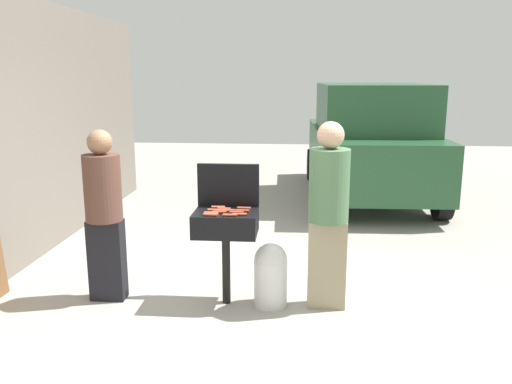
% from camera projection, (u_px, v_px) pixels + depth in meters
% --- Properties ---
extents(ground_plane, '(24.00, 24.00, 0.00)m').
position_uv_depth(ground_plane, '(244.00, 302.00, 5.17)').
color(ground_plane, '#9E998E').
extents(house_wall_side, '(0.24, 8.00, 3.07)m').
position_uv_depth(house_wall_side, '(14.00, 132.00, 6.02)').
color(house_wall_side, slate).
rests_on(house_wall_side, ground).
extents(bbq_grill, '(0.60, 0.44, 0.92)m').
position_uv_depth(bbq_grill, '(226.00, 226.00, 5.00)').
color(bbq_grill, black).
rests_on(bbq_grill, ground).
extents(grill_lid_open, '(0.60, 0.05, 0.42)m').
position_uv_depth(grill_lid_open, '(228.00, 185.00, 5.14)').
color(grill_lid_open, black).
rests_on(grill_lid_open, bbq_grill).
extents(hot_dog_0, '(0.13, 0.04, 0.03)m').
position_uv_depth(hot_dog_0, '(219.00, 212.00, 4.91)').
color(hot_dog_0, '#AD4228').
rests_on(hot_dog_0, bbq_grill).
extents(hot_dog_1, '(0.13, 0.04, 0.03)m').
position_uv_depth(hot_dog_1, '(228.00, 210.00, 4.98)').
color(hot_dog_1, '#B74C33').
rests_on(hot_dog_1, bbq_grill).
extents(hot_dog_2, '(0.13, 0.04, 0.03)m').
position_uv_depth(hot_dog_2, '(240.00, 214.00, 4.83)').
color(hot_dog_2, '#B74C33').
rests_on(hot_dog_2, bbq_grill).
extents(hot_dog_3, '(0.13, 0.03, 0.03)m').
position_uv_depth(hot_dog_3, '(218.00, 207.00, 5.09)').
color(hot_dog_3, '#C6593D').
rests_on(hot_dog_3, bbq_grill).
extents(hot_dog_4, '(0.13, 0.03, 0.03)m').
position_uv_depth(hot_dog_4, '(211.00, 214.00, 4.84)').
color(hot_dog_4, '#C6593D').
rests_on(hot_dog_4, bbq_grill).
extents(hot_dog_5, '(0.13, 0.03, 0.03)m').
position_uv_depth(hot_dog_5, '(230.00, 215.00, 4.81)').
color(hot_dog_5, '#B74C33').
rests_on(hot_dog_5, bbq_grill).
extents(hot_dog_6, '(0.13, 0.03, 0.03)m').
position_uv_depth(hot_dog_6, '(215.00, 210.00, 4.99)').
color(hot_dog_6, '#C6593D').
rests_on(hot_dog_6, bbq_grill).
extents(hot_dog_7, '(0.13, 0.04, 0.03)m').
position_uv_depth(hot_dog_7, '(224.00, 209.00, 5.03)').
color(hot_dog_7, '#B74C33').
rests_on(hot_dog_7, bbq_grill).
extents(hot_dog_8, '(0.13, 0.03, 0.03)m').
position_uv_depth(hot_dog_8, '(211.00, 213.00, 4.88)').
color(hot_dog_8, '#B74C33').
rests_on(hot_dog_8, bbq_grill).
extents(hot_dog_9, '(0.13, 0.03, 0.03)m').
position_uv_depth(hot_dog_9, '(244.00, 208.00, 5.05)').
color(hot_dog_9, '#B74C33').
rests_on(hot_dog_9, bbq_grill).
extents(hot_dog_10, '(0.13, 0.04, 0.03)m').
position_uv_depth(hot_dog_10, '(210.00, 215.00, 4.81)').
color(hot_dog_10, '#B74C33').
rests_on(hot_dog_10, bbq_grill).
extents(hot_dog_11, '(0.13, 0.03, 0.03)m').
position_uv_depth(hot_dog_11, '(221.00, 211.00, 4.95)').
color(hot_dog_11, '#AD4228').
rests_on(hot_dog_11, bbq_grill).
extents(hot_dog_12, '(0.13, 0.03, 0.03)m').
position_uv_depth(hot_dog_12, '(242.00, 211.00, 4.96)').
color(hot_dog_12, '#AD4228').
rests_on(hot_dog_12, bbq_grill).
extents(hot_dog_13, '(0.13, 0.03, 0.03)m').
position_uv_depth(hot_dog_13, '(237.00, 212.00, 4.90)').
color(hot_dog_13, '#AD4228').
rests_on(hot_dog_13, bbq_grill).
extents(propane_tank, '(0.32, 0.32, 0.62)m').
position_uv_depth(propane_tank, '(271.00, 273.00, 5.05)').
color(propane_tank, silver).
rests_on(propane_tank, ground).
extents(person_left, '(0.35, 0.35, 1.68)m').
position_uv_depth(person_left, '(104.00, 210.00, 5.07)').
color(person_left, black).
rests_on(person_left, ground).
extents(person_right, '(0.37, 0.37, 1.77)m').
position_uv_depth(person_right, '(328.00, 209.00, 4.89)').
color(person_right, gray).
rests_on(person_right, ground).
extents(parked_minivan, '(2.14, 4.46, 2.02)m').
position_uv_depth(parked_minivan, '(369.00, 141.00, 9.39)').
color(parked_minivan, '#234C2D').
rests_on(parked_minivan, ground).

